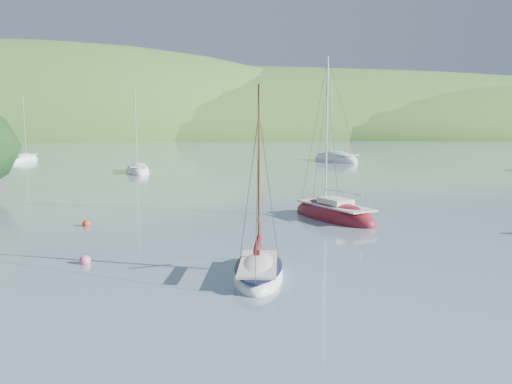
{
  "coord_description": "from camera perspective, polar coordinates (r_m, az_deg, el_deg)",
  "views": [
    {
      "loc": [
        -1.54,
        -22.25,
        6.51
      ],
      "look_at": [
        1.07,
        8.0,
        2.37
      ],
      "focal_mm": 40.0,
      "sensor_mm": 36.0,
      "label": 1
    }
  ],
  "objects": [
    {
      "name": "distant_sloop_c",
      "position": [
        86.44,
        -22.23,
        2.98
      ],
      "size": [
        3.57,
        7.33,
        10.03
      ],
      "rotation": [
        0.0,
        0.0,
        -0.16
      ],
      "color": "white",
      "rests_on": "ground"
    },
    {
      "name": "ground",
      "position": [
        23.23,
        -0.94,
        -8.51
      ],
      "size": [
        700.0,
        700.0,
        0.0
      ],
      "primitive_type": "plane",
      "color": "slate",
      "rests_on": "ground"
    },
    {
      "name": "distant_sloop_b",
      "position": [
        80.62,
        7.98,
        3.21
      ],
      "size": [
        6.57,
        9.89,
        13.32
      ],
      "rotation": [
        0.0,
        0.0,
        0.39
      ],
      "color": "white",
      "rests_on": "ground"
    },
    {
      "name": "sloop_red",
      "position": [
        36.21,
        7.8,
        -2.33
      ],
      "size": [
        5.42,
        7.78,
        10.94
      ],
      "rotation": [
        0.0,
        0.0,
        0.44
      ],
      "color": "maroon",
      "rests_on": "ground"
    },
    {
      "name": "mooring_buoys",
      "position": [
        28.19,
        -2.3,
        -5.35
      ],
      "size": [
        24.51,
        11.17,
        0.5
      ],
      "color": "gold",
      "rests_on": "ground"
    },
    {
      "name": "distant_sloop_a",
      "position": [
        65.87,
        -11.75,
        2.08
      ],
      "size": [
        3.85,
        7.53,
        10.24
      ],
      "rotation": [
        0.0,
        0.0,
        0.19
      ],
      "color": "white",
      "rests_on": "ground"
    },
    {
      "name": "daysailer_white",
      "position": [
        23.21,
        0.24,
        -8.02
      ],
      "size": [
        2.68,
        5.6,
        8.28
      ],
      "rotation": [
        0.0,
        0.0,
        -0.13
      ],
      "color": "white",
      "rests_on": "ground"
    },
    {
      "name": "shoreline_hills",
      "position": [
        194.95,
        -7.34,
        5.79
      ],
      "size": [
        690.0,
        135.0,
        56.0
      ],
      "color": "#3A712B",
      "rests_on": "ground"
    }
  ]
}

